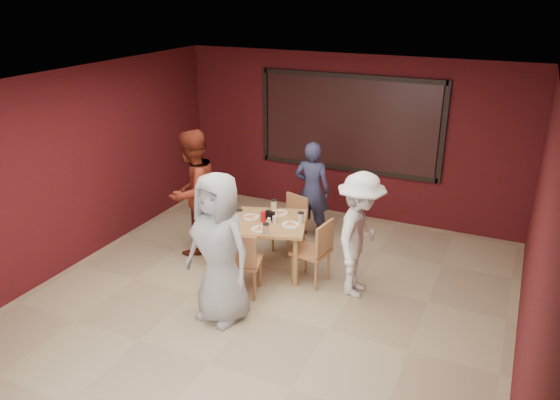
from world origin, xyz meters
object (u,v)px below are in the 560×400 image
at_px(chair_right, 316,249).
at_px(diner_right, 360,235).
at_px(chair_front, 242,260).
at_px(diner_front, 219,249).
at_px(chair_back, 292,220).
at_px(chair_left, 215,231).
at_px(dining_table, 270,227).
at_px(diner_back, 312,190).
at_px(diner_left, 193,192).

xyz_separation_m(chair_right, diner_right, (0.59, 0.00, 0.32)).
distance_m(chair_front, diner_front, 0.69).
height_order(chair_back, diner_front, diner_front).
bearing_deg(chair_back, chair_left, -136.11).
relative_size(dining_table, chair_left, 1.43).
bearing_deg(diner_front, chair_left, 135.26).
bearing_deg(chair_left, diner_front, -56.29).
bearing_deg(chair_left, diner_right, 0.85).
relative_size(chair_left, chair_right, 0.93).
bearing_deg(diner_back, chair_back, 76.29).
bearing_deg(dining_table, chair_left, -174.14).
distance_m(chair_right, diner_right, 0.67).
xyz_separation_m(chair_left, diner_right, (2.16, 0.03, 0.35)).
distance_m(chair_front, chair_right, 1.04).
height_order(diner_front, diner_right, diner_front).
relative_size(chair_front, chair_right, 1.00).
bearing_deg(chair_left, chair_front, -39.76).
distance_m(diner_front, diner_right, 1.84).
height_order(diner_back, diner_left, diner_left).
height_order(chair_front, diner_left, diner_left).
distance_m(chair_front, diner_back, 2.11).
relative_size(diner_left, diner_right, 1.13).
relative_size(dining_table, diner_right, 0.74).
xyz_separation_m(dining_table, chair_left, (-0.85, -0.09, -0.19)).
xyz_separation_m(diner_front, diner_back, (0.14, 2.64, -0.14)).
bearing_deg(dining_table, diner_front, -91.49).
xyz_separation_m(diner_back, diner_left, (-1.44, -1.21, 0.15)).
distance_m(chair_front, chair_back, 1.51).
height_order(chair_back, diner_right, diner_right).
relative_size(chair_back, diner_back, 0.55).
bearing_deg(chair_right, chair_front, -136.54).
bearing_deg(diner_front, dining_table, 100.05).
bearing_deg(chair_front, diner_front, -89.95).
relative_size(diner_front, diner_back, 1.18).
distance_m(dining_table, diner_left, 1.37).
xyz_separation_m(chair_left, diner_left, (-0.48, 0.20, 0.46)).
relative_size(chair_right, diner_right, 0.55).
bearing_deg(diner_left, diner_front, 48.07).
bearing_deg(diner_front, diner_right, 54.79).
bearing_deg(chair_right, diner_left, 175.31).
distance_m(chair_back, diner_left, 1.55).
relative_size(chair_front, diner_left, 0.49).
bearing_deg(chair_front, diner_left, 145.89).
bearing_deg(diner_left, dining_table, 90.95).
distance_m(chair_left, diner_right, 2.19).
height_order(chair_front, chair_back, chair_front).
relative_size(chair_back, diner_left, 0.46).
relative_size(diner_front, diner_right, 1.12).
height_order(chair_left, chair_right, chair_right).
xyz_separation_m(chair_back, diner_back, (0.09, 0.58, 0.31)).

